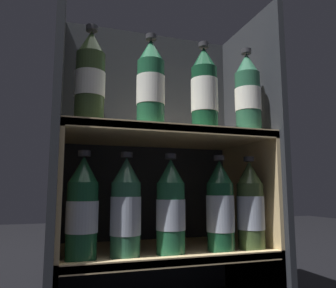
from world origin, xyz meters
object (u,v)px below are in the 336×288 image
object	(u,v)px
bottle_upper_front_3	(248,95)
bottle_lower_front_3	(220,208)
bottle_upper_front_2	(204,91)
bottle_lower_front_0	(82,210)
bottle_upper_front_1	(151,85)
bottle_upper_front_0	(90,78)
bottle_lower_front_2	(171,208)
bottle_lower_front_4	(250,207)
bottle_lower_front_1	(126,209)

from	to	relation	value
bottle_upper_front_3	bottle_lower_front_3	size ratio (longest dim) A/B	1.00
bottle_upper_front_2	bottle_lower_front_0	world-z (taller)	bottle_upper_front_2
bottle_upper_front_1	bottle_upper_front_0	bearing A→B (deg)	180.00
bottle_upper_front_3	bottle_lower_front_2	bearing A→B (deg)	180.00
bottle_upper_front_1	bottle_lower_front_2	xyz separation A→B (m)	(0.06, 0.00, -0.34)
bottle_upper_front_0	bottle_lower_front_4	distance (m)	0.59
bottle_upper_front_3	bottle_lower_front_3	xyz separation A→B (m)	(-0.10, 0.00, -0.34)
bottle_lower_front_2	bottle_lower_front_4	size ratio (longest dim) A/B	1.00
bottle_upper_front_1	bottle_lower_front_4	xyz separation A→B (m)	(0.31, 0.00, -0.34)
bottle_upper_front_3	bottle_lower_front_1	size ratio (longest dim) A/B	1.00
bottle_lower_front_1	bottle_lower_front_4	world-z (taller)	same
bottle_lower_front_0	bottle_lower_front_2	size ratio (longest dim) A/B	1.00
bottle_lower_front_3	bottle_lower_front_2	bearing A→B (deg)	180.00
bottle_upper_front_3	bottle_lower_front_0	world-z (taller)	bottle_upper_front_3
bottle_upper_front_0	bottle_lower_front_0	xyz separation A→B (m)	(-0.01, 0.00, -0.34)
bottle_upper_front_2	bottle_lower_front_1	distance (m)	0.41
bottle_upper_front_0	bottle_upper_front_2	size ratio (longest dim) A/B	1.00
bottle_upper_front_0	bottle_lower_front_1	distance (m)	0.36
bottle_upper_front_3	bottle_upper_front_1	bearing A→B (deg)	180.00
bottle_upper_front_3	bottle_upper_front_2	bearing A→B (deg)	180.00
bottle_lower_front_1	bottle_lower_front_3	bearing A→B (deg)	0.00
bottle_lower_front_0	bottle_lower_front_3	xyz separation A→B (m)	(0.38, 0.00, -0.00)
bottle_lower_front_1	bottle_lower_front_4	size ratio (longest dim) A/B	1.00
bottle_upper_front_0	bottle_lower_front_4	size ratio (longest dim) A/B	1.00
bottle_upper_front_0	bottle_lower_front_4	bearing A→B (deg)	0.00
bottle_upper_front_0	bottle_lower_front_0	bearing A→B (deg)	180.00
bottle_upper_front_2	bottle_upper_front_3	distance (m)	0.15
bottle_lower_front_2	bottle_lower_front_3	xyz separation A→B (m)	(0.15, -0.00, -0.00)
bottle_lower_front_0	bottle_lower_front_4	world-z (taller)	same
bottle_upper_front_3	bottle_upper_front_0	bearing A→B (deg)	180.00
bottle_lower_front_2	bottle_upper_front_0	bearing A→B (deg)	-180.00
bottle_upper_front_2	bottle_upper_front_3	size ratio (longest dim) A/B	1.00
bottle_lower_front_3	bottle_lower_front_4	xyz separation A→B (m)	(0.10, 0.00, 0.00)
bottle_upper_front_1	bottle_lower_front_0	xyz separation A→B (m)	(-0.17, 0.00, -0.34)
bottle_upper_front_3	bottle_lower_front_0	size ratio (longest dim) A/B	1.00
bottle_upper_front_2	bottle_lower_front_2	size ratio (longest dim) A/B	1.00
bottle_lower_front_3	bottle_upper_front_3	bearing A→B (deg)	0.00
bottle_lower_front_0	bottle_lower_front_2	bearing A→B (deg)	0.00
bottle_upper_front_1	bottle_upper_front_2	world-z (taller)	same
bottle_upper_front_0	bottle_lower_front_1	bearing A→B (deg)	-0.00
bottle_upper_front_2	bottle_lower_front_1	world-z (taller)	bottle_upper_front_2
bottle_upper_front_1	bottle_lower_front_0	world-z (taller)	bottle_upper_front_1
bottle_lower_front_2	bottle_lower_front_3	bearing A→B (deg)	-0.00
bottle_lower_front_3	bottle_upper_front_2	bearing A→B (deg)	180.00
bottle_upper_front_2	bottle_lower_front_1	bearing A→B (deg)	-180.00
bottle_lower_front_2	bottle_lower_front_4	bearing A→B (deg)	-0.00
bottle_upper_front_0	bottle_upper_front_2	bearing A→B (deg)	0.00
bottle_upper_front_0	bottle_lower_front_2	xyz separation A→B (m)	(0.23, 0.00, -0.34)
bottle_lower_front_0	bottle_lower_front_1	distance (m)	0.11
bottle_lower_front_4	bottle_upper_front_3	bearing A→B (deg)	0.00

